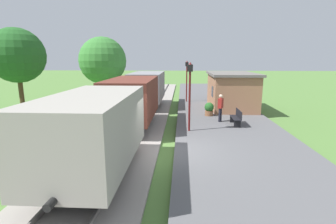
% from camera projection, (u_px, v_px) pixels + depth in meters
% --- Properties ---
extents(ground_plane, '(160.00, 160.00, 0.00)m').
position_uv_depth(ground_plane, '(170.00, 155.00, 11.07)').
color(ground_plane, '#517A38').
extents(platform_slab, '(6.00, 60.00, 0.25)m').
position_uv_depth(platform_slab, '(244.00, 154.00, 10.87)').
color(platform_slab, '#565659').
rests_on(platform_slab, ground).
extents(track_ballast, '(3.80, 60.00, 0.12)m').
position_uv_depth(track_ballast, '(115.00, 152.00, 11.19)').
color(track_ballast, gray).
rests_on(track_ballast, ground).
extents(rail_near, '(0.07, 60.00, 0.14)m').
position_uv_depth(rail_near, '(132.00, 150.00, 11.12)').
color(rail_near, slate).
rests_on(rail_near, track_ballast).
extents(rail_far, '(0.07, 60.00, 0.14)m').
position_uv_depth(rail_far, '(99.00, 149.00, 11.20)').
color(rail_far, slate).
rests_on(rail_far, track_ballast).
extents(freight_train, '(2.50, 19.40, 2.72)m').
position_uv_depth(freight_train, '(132.00, 101.00, 14.82)').
color(freight_train, gray).
rests_on(freight_train, rail_near).
extents(station_hut, '(3.50, 5.80, 2.78)m').
position_uv_depth(station_hut, '(231.00, 90.00, 20.20)').
color(station_hut, '#9E6B4C').
rests_on(station_hut, platform_slab).
extents(bench_near_hut, '(0.42, 1.50, 0.91)m').
position_uv_depth(bench_near_hut, '(237.00, 117.00, 15.00)').
color(bench_near_hut, black).
rests_on(bench_near_hut, platform_slab).
extents(bench_down_platform, '(0.42, 1.50, 0.91)m').
position_uv_depth(bench_down_platform, '(214.00, 93.00, 25.81)').
color(bench_down_platform, black).
rests_on(bench_down_platform, platform_slab).
extents(person_waiting, '(0.39, 0.45, 1.71)m').
position_uv_depth(person_waiting, '(220.00, 107.00, 15.73)').
color(person_waiting, black).
rests_on(person_waiting, platform_slab).
extents(potted_planter, '(0.64, 0.64, 0.92)m').
position_uv_depth(potted_planter, '(209.00, 109.00, 17.49)').
color(potted_planter, brown).
rests_on(potted_planter, platform_slab).
extents(lamp_post_near, '(0.28, 0.28, 3.70)m').
position_uv_depth(lamp_post_near, '(190.00, 84.00, 13.37)').
color(lamp_post_near, '#591414').
rests_on(lamp_post_near, platform_slab).
extents(lamp_post_far, '(0.28, 0.28, 3.70)m').
position_uv_depth(lamp_post_far, '(187.00, 73.00, 22.87)').
color(lamp_post_far, '#591414').
rests_on(lamp_post_far, platform_slab).
extents(tree_trackside_mid, '(3.34, 3.34, 5.97)m').
position_uv_depth(tree_trackside_mid, '(17.00, 56.00, 15.55)').
color(tree_trackside_mid, '#4C3823').
rests_on(tree_trackside_mid, ground).
extents(tree_trackside_far, '(4.31, 4.31, 6.08)m').
position_uv_depth(tree_trackside_far, '(103.00, 61.00, 23.40)').
color(tree_trackside_far, '#4C3823').
rests_on(tree_trackside_far, ground).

